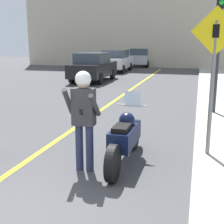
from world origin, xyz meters
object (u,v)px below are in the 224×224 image
at_px(parked_car_black, 93,67).
at_px(motorcycle, 125,137).
at_px(person_biker, 84,110).
at_px(parked_car_silver, 141,57).
at_px(traffic_light, 220,24).
at_px(crossing_sign, 213,68).
at_px(parked_car_white, 116,61).

bearing_deg(parked_car_black, motorcycle, -68.25).
distance_m(motorcycle, person_biker, 1.05).
bearing_deg(person_biker, motorcycle, 41.82).
bearing_deg(parked_car_silver, person_biker, -81.89).
xyz_separation_m(traffic_light, parked_car_silver, (-5.90, 19.12, -1.99)).
xyz_separation_m(traffic_light, parked_car_black, (-6.59, 7.40, -1.99)).
distance_m(motorcycle, parked_car_silver, 24.05).
xyz_separation_m(crossing_sign, parked_car_white, (-6.58, 17.60, -0.98)).
distance_m(person_biker, parked_car_silver, 24.51).
xyz_separation_m(crossing_sign, traffic_light, (0.25, 3.98, 1.00)).
bearing_deg(parked_car_white, parked_car_black, -87.83).
height_order(crossing_sign, parked_car_white, crossing_sign).
distance_m(person_biker, traffic_light, 5.94).
relative_size(motorcycle, person_biker, 1.31).
relative_size(person_biker, crossing_sign, 0.65).
distance_m(traffic_light, parked_car_black, 10.10).
bearing_deg(traffic_light, motorcycle, -111.65).
distance_m(motorcycle, parked_car_black, 12.89).
bearing_deg(motorcycle, parked_car_white, 105.40).
relative_size(crossing_sign, traffic_light, 0.73).
height_order(person_biker, crossing_sign, crossing_sign).
height_order(motorcycle, parked_car_white, parked_car_white).
xyz_separation_m(person_biker, parked_car_black, (-4.15, 12.53, -0.29)).
bearing_deg(traffic_light, parked_car_silver, 107.16).
xyz_separation_m(traffic_light, parked_car_white, (-6.83, 13.62, -1.99)).
distance_m(parked_car_white, parked_car_silver, 5.58).
height_order(crossing_sign, parked_car_black, crossing_sign).
bearing_deg(parked_car_white, motorcycle, -74.60).
distance_m(traffic_light, parked_car_white, 15.36).
relative_size(person_biker, parked_car_silver, 0.44).
relative_size(motorcycle, crossing_sign, 0.85).
bearing_deg(motorcycle, traffic_light, 68.35).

